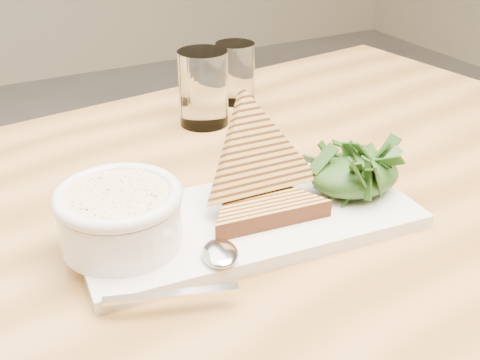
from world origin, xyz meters
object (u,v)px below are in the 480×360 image
table_top (256,206)px  glass_far (235,72)px  soup_bowl (121,223)px  glass_near (203,88)px  platter (248,220)px

table_top → glass_far: size_ratio=11.91×
table_top → glass_far: bearing=67.2°
soup_bowl → glass_far: (0.32, 0.35, 0.01)m
soup_bowl → glass_near: 0.36m
table_top → soup_bowl: bearing=-165.0°
table_top → glass_near: glass_near is taller
platter → soup_bowl: (-0.14, 0.01, 0.03)m
table_top → soup_bowl: (-0.19, -0.05, 0.06)m
table_top → glass_near: (0.04, 0.23, 0.08)m
table_top → platter: platter is taller
glass_near → glass_far: 0.11m
platter → glass_near: size_ratio=3.28×
platter → soup_bowl: size_ratio=3.05×
glass_near → glass_far: size_ratio=1.16×
soup_bowl → glass_far: glass_far is taller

